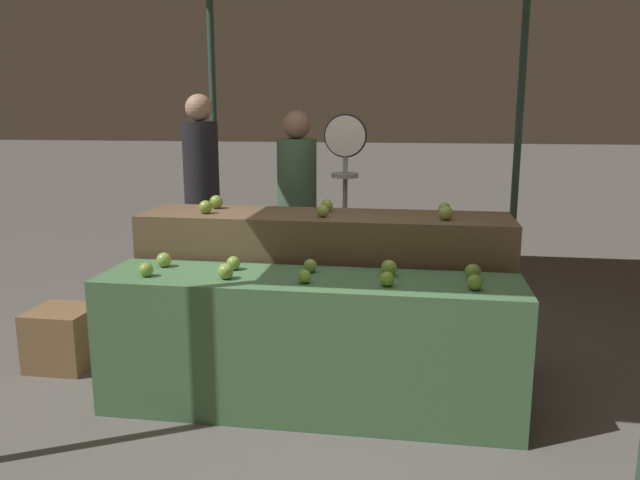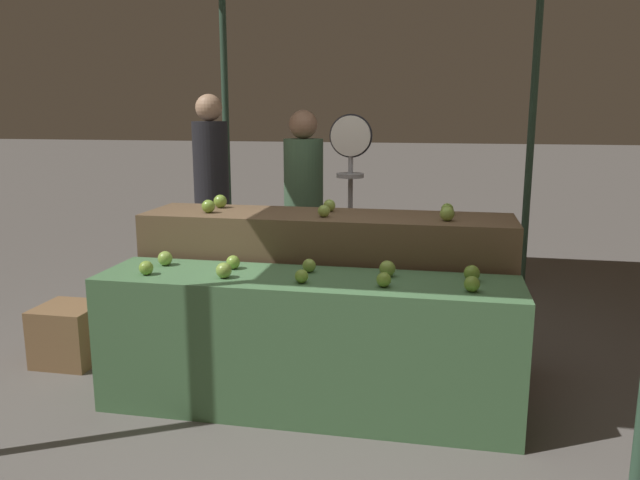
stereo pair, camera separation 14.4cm
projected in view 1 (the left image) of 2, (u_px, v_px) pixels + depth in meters
ground_plane at (309, 408)px, 3.58m from camera, size 60.00×60.00×0.00m
display_counter_front at (308, 345)px, 3.50m from camera, size 2.34×0.55×0.78m
display_counter_back at (324, 292)px, 4.05m from camera, size 2.34×0.55×1.03m
apple_front_0 at (146, 270)px, 3.43m from camera, size 0.08×0.08×0.08m
apple_front_1 at (225, 271)px, 3.38m from camera, size 0.09×0.09×0.09m
apple_front_2 at (305, 276)px, 3.31m from camera, size 0.07×0.07×0.07m
apple_front_3 at (387, 279)px, 3.25m from camera, size 0.08×0.08×0.08m
apple_front_4 at (475, 282)px, 3.18m from camera, size 0.08×0.08×0.08m
apple_front_5 at (164, 260)px, 3.64m from camera, size 0.09×0.09×0.09m
apple_front_6 at (233, 263)px, 3.58m from camera, size 0.08×0.08×0.08m
apple_front_7 at (310, 266)px, 3.53m from camera, size 0.08×0.08×0.08m
apple_front_8 at (389, 268)px, 3.45m from camera, size 0.09×0.09×0.09m
apple_front_9 at (473, 272)px, 3.38m from camera, size 0.09×0.09×0.09m
apple_back_0 at (205, 207)px, 3.96m from camera, size 0.09×0.09×0.09m
apple_back_1 at (323, 211)px, 3.83m from camera, size 0.08×0.08×0.08m
apple_back_2 at (446, 213)px, 3.72m from camera, size 0.09×0.09×0.09m
apple_back_3 at (216, 202)px, 4.17m from camera, size 0.09×0.09×0.09m
apple_back_4 at (327, 205)px, 4.04m from camera, size 0.08×0.08×0.08m
apple_back_5 at (445, 209)px, 3.92m from camera, size 0.08×0.08×0.08m
produce_scale at (345, 174)px, 4.56m from camera, size 0.31×0.20×1.65m
person_vendor_at_scale at (297, 200)px, 4.92m from camera, size 0.32×0.32×1.68m
person_customer_left at (202, 178)px, 5.62m from camera, size 0.38×0.38×1.82m
wooden_crate_side at (63, 338)px, 4.14m from camera, size 0.39×0.39×0.39m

